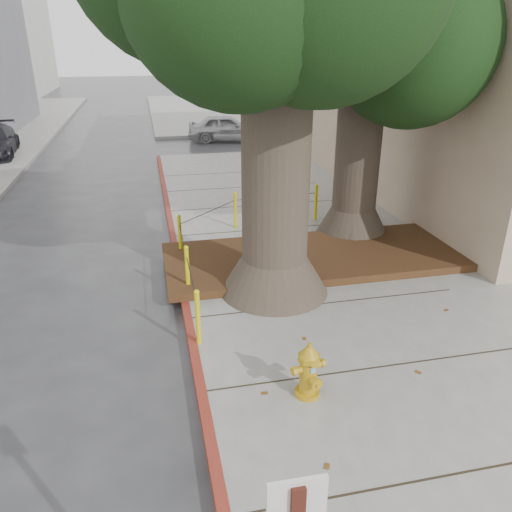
% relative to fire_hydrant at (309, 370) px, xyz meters
% --- Properties ---
extents(ground, '(140.00, 140.00, 0.00)m').
position_rel_fire_hydrant_xyz_m(ground, '(0.61, 0.37, -0.55)').
color(ground, '#28282B').
rests_on(ground, ground).
extents(sidewalk_far, '(16.00, 20.00, 0.15)m').
position_rel_fire_hydrant_xyz_m(sidewalk_far, '(6.61, 30.37, -0.47)').
color(sidewalk_far, slate).
rests_on(sidewalk_far, ground).
extents(curb_red, '(0.14, 26.00, 0.16)m').
position_rel_fire_hydrant_xyz_m(curb_red, '(-1.39, 2.87, -0.47)').
color(curb_red, maroon).
rests_on(curb_red, ground).
extents(planter_bed, '(6.40, 2.60, 0.16)m').
position_rel_fire_hydrant_xyz_m(planter_bed, '(1.51, 4.27, -0.32)').
color(planter_bed, black).
rests_on(planter_bed, sidewalk_main).
extents(building_side_white, '(10.00, 10.00, 9.00)m').
position_rel_fire_hydrant_xyz_m(building_side_white, '(16.61, 26.37, 3.95)').
color(building_side_white, silver).
rests_on(building_side_white, ground).
extents(building_side_grey, '(12.00, 14.00, 12.00)m').
position_rel_fire_hydrant_xyz_m(building_side_grey, '(22.61, 32.37, 5.45)').
color(building_side_grey, slate).
rests_on(building_side_grey, ground).
extents(tree_far, '(4.50, 3.80, 7.17)m').
position_rel_fire_hydrant_xyz_m(tree_far, '(3.25, 5.69, 4.47)').
color(tree_far, '#4C3F33').
rests_on(tree_far, sidewalk_main).
extents(bollard_ring, '(3.79, 5.39, 0.95)m').
position_rel_fire_hydrant_xyz_m(bollard_ring, '(-0.25, 4.74, 0.12)').
color(bollard_ring, '#D0C10B').
rests_on(bollard_ring, sidewalk_main).
extents(fire_hydrant, '(0.43, 0.41, 0.81)m').
position_rel_fire_hydrant_xyz_m(fire_hydrant, '(0.00, 0.00, 0.00)').
color(fire_hydrant, '#B88B12').
rests_on(fire_hydrant, sidewalk_main).
extents(car_silver, '(3.89, 1.98, 1.27)m').
position_rel_fire_hydrant_xyz_m(car_silver, '(2.05, 19.32, 0.09)').
color(car_silver, '#A5A4A9').
rests_on(car_silver, ground).
extents(car_red, '(3.64, 1.57, 1.17)m').
position_rel_fire_hydrant_xyz_m(car_red, '(8.14, 18.00, 0.04)').
color(car_red, maroon).
rests_on(car_red, ground).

